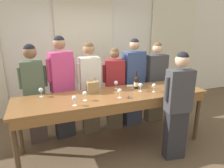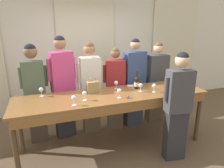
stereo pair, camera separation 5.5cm
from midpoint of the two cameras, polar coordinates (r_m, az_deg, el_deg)
The scene contains 23 objects.
ground_plane at distance 3.70m, azimuth 0.01°, elevation -17.13°, with size 18.00×18.00×0.00m, color brown.
wall_back at distance 5.02m, azimuth -8.03°, elevation 8.93°, with size 12.00×0.06×2.80m.
curtain_panel_center at distance 4.96m, azimuth -7.83°, elevation 8.20°, with size 1.39×0.03×2.69m.
curtain_panel_right at distance 6.03m, azimuth 16.41°, elevation 9.14°, with size 1.39×0.03×2.69m.
tasting_bar at distance 3.27m, azimuth 0.20°, elevation -4.57°, with size 3.14×0.81×0.96m.
wine_bottle at distance 3.54m, azimuth 6.49°, elevation 0.45°, with size 0.08×0.08×0.31m.
handbag at distance 3.32m, azimuth -6.04°, elevation -0.82°, with size 0.19×0.13×0.26m.
wine_glass_front_left at distance 2.83m, azimuth -11.26°, elevation -4.07°, with size 0.07×0.07×0.15m.
wine_glass_front_mid at distance 2.99m, azimuth -8.30°, elevation -2.79°, with size 0.07×0.07×0.15m.
wine_glass_front_right at distance 3.32m, azimuth -20.12°, elevation -1.70°, with size 0.07×0.07×0.15m.
wine_glass_center_left at distance 3.07m, azimuth 1.69°, elevation -2.06°, with size 0.07×0.07×0.15m.
wine_glass_center_mid at distance 3.41m, azimuth 11.48°, elevation -0.53°, with size 0.07×0.07×0.15m.
wine_glass_center_right at distance 3.40m, azimuth 7.67°, elevation -0.39°, with size 0.07×0.07×0.15m.
wine_glass_back_left at distance 3.50m, azimuth 0.68°, elevation 0.26°, with size 0.07×0.07×0.15m.
napkin at distance 3.72m, azimuth 4.72°, elevation -0.46°, with size 0.14×0.14×0.00m.
pen at distance 3.12m, azimuth 4.26°, elevation -3.79°, with size 0.07×0.12×0.01m.
guest_olive_jacket at distance 3.70m, azimuth -21.69°, elevation -2.34°, with size 0.46×0.25×1.76m.
guest_pink_top at distance 3.70m, azimuth -14.39°, elevation -0.82°, with size 0.50×0.31×1.88m.
guest_cream_sweater at distance 3.80m, azimuth -6.73°, elevation -0.90°, with size 0.48×0.25×1.76m.
guest_striped_shirt at distance 3.96m, azimuth 0.33°, elevation -1.31°, with size 0.48×0.33×1.64m.
guest_navy_coat at distance 4.10m, azimuth 5.76°, elevation 0.54°, with size 0.57×0.28×1.80m.
guest_beige_cap at distance 4.36m, azimuth 11.89°, elevation 0.49°, with size 0.54×0.26×1.72m.
host_pouring at distance 3.15m, azimuth 17.80°, elevation -5.87°, with size 0.49×0.26×1.70m.
Camera 1 is at (-1.11, -2.87, 2.05)m, focal length 32.00 mm.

